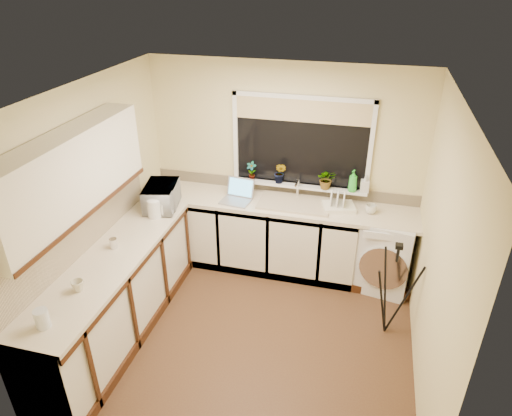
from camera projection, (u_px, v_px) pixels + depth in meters
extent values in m
plane|color=#4F371F|center=(251.00, 331.00, 4.70)|extent=(3.20, 3.20, 0.00)
plane|color=white|center=(250.00, 95.00, 3.54)|extent=(3.20, 3.20, 0.00)
plane|color=beige|center=(283.00, 167.00, 5.40)|extent=(3.20, 0.00, 3.20)
plane|color=beige|center=(188.00, 350.00, 2.84)|extent=(3.20, 0.00, 3.20)
plane|color=beige|center=(94.00, 209.00, 4.47)|extent=(0.00, 3.00, 3.00)
plane|color=beige|center=(437.00, 255.00, 3.77)|extent=(0.00, 3.00, 3.00)
cube|color=silver|center=(251.00, 233.00, 5.59)|extent=(2.55, 0.60, 0.86)
cube|color=silver|center=(117.00, 297.00, 4.53)|extent=(0.54, 2.40, 0.86)
cube|color=beige|center=(278.00, 204.00, 5.31)|extent=(3.20, 0.60, 0.04)
cube|color=beige|center=(110.00, 259.00, 4.32)|extent=(0.60, 2.40, 0.04)
cube|color=silver|center=(69.00, 175.00, 3.78)|extent=(0.28, 1.90, 0.70)
cube|color=beige|center=(79.00, 233.00, 4.26)|extent=(0.02, 2.40, 0.45)
cube|color=beige|center=(283.00, 186.00, 5.51)|extent=(3.20, 0.02, 0.14)
cube|color=black|center=(301.00, 143.00, 5.19)|extent=(1.50, 0.02, 1.00)
cube|color=tan|center=(302.00, 111.00, 4.99)|extent=(1.50, 0.02, 0.25)
cube|color=white|center=(298.00, 185.00, 5.39)|extent=(1.60, 0.14, 0.03)
cube|color=tan|center=(295.00, 203.00, 5.25)|extent=(0.82, 0.46, 0.03)
cylinder|color=silver|center=(298.00, 188.00, 5.35)|extent=(0.03, 0.03, 0.24)
cube|color=silver|center=(384.00, 251.00, 5.22)|extent=(0.73, 0.71, 0.89)
cube|color=#93939A|center=(235.00, 202.00, 5.29)|extent=(0.36, 0.28, 0.02)
cube|color=#56B5EB|center=(241.00, 187.00, 5.37)|extent=(0.34, 0.13, 0.22)
cylinder|color=white|center=(155.00, 209.00, 4.95)|extent=(0.15, 0.15, 0.20)
cube|color=#ECE7CD|center=(339.00, 207.00, 5.14)|extent=(0.41, 0.35, 0.05)
cylinder|color=silver|center=(42.00, 319.00, 3.45)|extent=(0.11, 0.11, 0.16)
cylinder|color=silver|center=(113.00, 243.00, 4.43)|extent=(0.08, 0.08, 0.10)
imported|color=silver|center=(162.00, 196.00, 5.13)|extent=(0.44, 0.56, 0.28)
imported|color=#999999|center=(251.00, 171.00, 5.43)|extent=(0.13, 0.10, 0.23)
imported|color=#999999|center=(280.00, 173.00, 5.35)|extent=(0.18, 0.16, 0.26)
imported|color=#999999|center=(327.00, 179.00, 5.23)|extent=(0.24, 0.22, 0.24)
imported|color=green|center=(353.00, 181.00, 5.16)|extent=(0.13, 0.13, 0.26)
imported|color=#999999|center=(365.00, 183.00, 5.16)|extent=(0.10, 0.10, 0.21)
imported|color=silver|center=(371.00, 209.00, 5.05)|extent=(0.15, 0.15, 0.10)
imported|color=beige|center=(78.00, 286.00, 3.85)|extent=(0.12, 0.12, 0.10)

